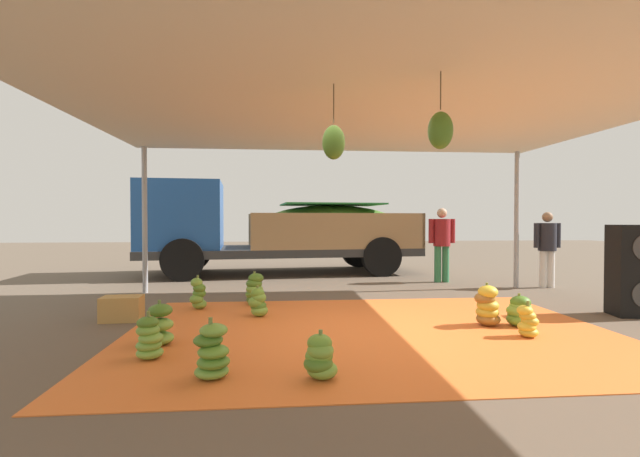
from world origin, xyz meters
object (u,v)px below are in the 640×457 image
at_px(speaker_stack, 634,270).
at_px(banana_bunch_4, 198,294).
at_px(banana_bunch_5, 320,358).
at_px(crate_0, 122,309).
at_px(banana_bunch_0, 487,307).
at_px(worker_1, 547,244).
at_px(banana_bunch_3, 149,339).
at_px(banana_bunch_7, 212,353).
at_px(banana_bunch_2, 255,290).
at_px(banana_bunch_9, 160,326).
at_px(banana_bunch_1, 528,322).
at_px(banana_bunch_8, 519,312).
at_px(cargo_truck_main, 272,228).
at_px(worker_0, 442,239).
at_px(banana_bunch_6, 258,303).

bearing_deg(speaker_stack, banana_bunch_4, 171.25).
distance_m(banana_bunch_5, crate_0, 3.64).
bearing_deg(banana_bunch_0, worker_1, 47.77).
height_order(banana_bunch_3, banana_bunch_4, banana_bunch_4).
bearing_deg(worker_1, speaker_stack, -97.39).
xyz_separation_m(banana_bunch_0, banana_bunch_7, (-3.39, -1.66, -0.03)).
xyz_separation_m(banana_bunch_2, worker_1, (6.04, 1.37, 0.68)).
relative_size(banana_bunch_9, worker_1, 0.32).
xyz_separation_m(banana_bunch_4, banana_bunch_5, (1.67, -3.20, -0.05)).
distance_m(banana_bunch_1, banana_bunch_5, 2.89).
height_order(banana_bunch_2, banana_bunch_8, banana_bunch_2).
bearing_deg(crate_0, banana_bunch_8, -8.51).
bearing_deg(cargo_truck_main, banana_bunch_4, -103.02).
height_order(banana_bunch_5, banana_bunch_8, banana_bunch_5).
bearing_deg(banana_bunch_3, worker_0, 45.65).
distance_m(banana_bunch_4, banana_bunch_5, 3.61).
bearing_deg(banana_bunch_0, banana_bunch_8, -7.49).
bearing_deg(banana_bunch_8, banana_bunch_7, -157.17).
bearing_deg(banana_bunch_6, banana_bunch_8, -14.06).
relative_size(banana_bunch_4, banana_bunch_5, 1.24).
relative_size(worker_0, crate_0, 3.12).
distance_m(banana_bunch_2, banana_bunch_5, 3.60).
bearing_deg(banana_bunch_8, banana_bunch_6, 165.94).
relative_size(banana_bunch_3, banana_bunch_5, 1.11).
height_order(banana_bunch_6, cargo_truck_main, cargo_truck_main).
height_order(banana_bunch_3, banana_bunch_7, banana_bunch_7).
relative_size(banana_bunch_0, crate_0, 1.06).
bearing_deg(banana_bunch_4, banana_bunch_2, 19.27).
relative_size(banana_bunch_0, worker_0, 0.34).
bearing_deg(banana_bunch_3, banana_bunch_5, -22.93).
xyz_separation_m(banana_bunch_0, banana_bunch_3, (-4.12, -1.05, -0.05)).
distance_m(banana_bunch_7, banana_bunch_8, 4.14).
height_order(banana_bunch_3, banana_bunch_6, banana_bunch_3).
relative_size(banana_bunch_1, banana_bunch_5, 1.01).
xyz_separation_m(cargo_truck_main, worker_0, (3.92, -1.99, -0.23)).
bearing_deg(banana_bunch_0, cargo_truck_main, 116.42).
distance_m(cargo_truck_main, crate_0, 5.78).
distance_m(banana_bunch_9, speaker_stack, 6.72).
distance_m(cargo_truck_main, worker_1, 6.56).
bearing_deg(banana_bunch_6, worker_0, 39.10).
height_order(banana_bunch_7, banana_bunch_8, banana_bunch_7).
xyz_separation_m(banana_bunch_0, cargo_truck_main, (-3.02, 6.08, 0.96)).
xyz_separation_m(banana_bunch_3, banana_bunch_9, (-0.03, 0.51, 0.01)).
height_order(banana_bunch_5, banana_bunch_6, banana_bunch_6).
xyz_separation_m(banana_bunch_6, cargo_truck_main, (0.09, 5.25, 1.01)).
height_order(banana_bunch_0, banana_bunch_7, banana_bunch_0).
relative_size(banana_bunch_1, banana_bunch_9, 0.87).
distance_m(worker_0, worker_1, 2.16).
distance_m(banana_bunch_1, banana_bunch_7, 3.77).
distance_m(banana_bunch_5, worker_1, 7.20).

